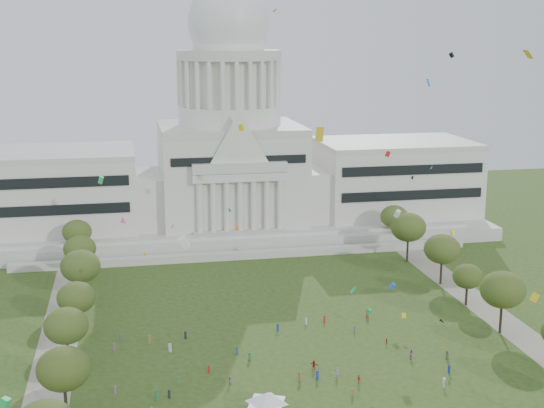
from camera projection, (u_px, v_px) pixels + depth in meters
The scene contains 26 objects.
ground at pixel (320, 388), 136.41m from camera, with size 400.00×400.00×0.00m, color #304818.
capitol at pixel (230, 163), 240.23m from camera, with size 160.00×64.50×91.30m.
path_left at pixel (58, 343), 156.11m from camera, with size 8.00×160.00×0.04m, color gray.
path_right at pixel (489, 311), 174.13m from camera, with size 8.00×160.00×0.04m, color gray.
row_tree_l_1 at pixel (64, 369), 123.33m from camera, with size 8.86×8.86×12.59m.
row_tree_l_2 at pixel (66, 326), 142.64m from camera, with size 8.42×8.42×11.97m.
row_tree_r_2 at pixel (503, 290), 159.26m from camera, with size 9.55×9.55×13.58m.
row_tree_l_3 at pixel (76, 298), 158.79m from camera, with size 8.12×8.12×11.55m.
row_tree_r_3 at pixel (468, 276), 176.19m from camera, with size 7.01×7.01×9.98m.
row_tree_l_4 at pixel (80, 266), 176.24m from camera, with size 9.29×9.29×13.21m.
row_tree_r_4 at pixel (442, 249), 190.67m from camera, with size 9.19×9.19×13.06m.
row_tree_l_5 at pixel (80, 249), 194.04m from camera, with size 8.33×8.33×11.85m.
row_tree_r_5 at pixel (408, 227), 209.58m from camera, with size 9.82×9.82×13.96m.
row_tree_l_6 at pixel (77, 232), 211.12m from camera, with size 8.19×8.19×11.64m.
row_tree_r_6 at pixel (394, 217), 227.52m from camera, with size 8.42×8.42×11.97m.
event_tent at pixel (267, 397), 125.70m from camera, with size 9.87×9.87×4.23m.
person_0 at pixel (447, 355), 148.05m from camera, with size 0.88×0.57×1.80m, color #4C4C51.
person_2 at pixel (412, 354), 148.10m from camera, with size 0.94×0.58×1.94m, color #994C8C.
person_3 at pixel (359, 379), 137.87m from camera, with size 1.07×0.55×1.66m, color #B21E1E.
person_4 at pixel (337, 372), 140.36m from camera, with size 1.13×0.61×1.92m, color silver.
person_5 at pixel (314, 365), 143.56m from camera, with size 1.71×0.68×1.84m, color #B21E1E.
person_8 at pixel (230, 381), 137.35m from camera, with size 0.74×0.46×1.52m, color #994C8C.
person_9 at pixel (444, 382), 136.27m from camera, with size 1.23×0.64×1.91m, color silver.
person_10 at pixel (387, 341), 155.30m from camera, with size 0.79×0.43×1.35m, color #B21E1E.
distant_crowd at pixel (241, 355), 148.01m from camera, with size 62.35×36.13×1.94m.
kite_swarm at pixel (319, 226), 135.67m from camera, with size 89.41×105.54×63.40m.
Camera 1 is at (-32.70, -121.75, 62.34)m, focal length 50.00 mm.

